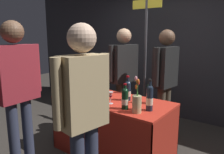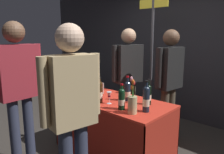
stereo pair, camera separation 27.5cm
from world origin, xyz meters
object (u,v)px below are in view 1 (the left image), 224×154
object	(u,v)px
featured_wine_bottle	(83,87)
display_bottle_0	(149,93)
flower_vase	(137,102)
wine_glass_near_vendor	(111,95)
taster_foreground_right	(84,107)
tasting_table	(112,117)
vendor_presenter	(165,76)
booth_signpost	(145,51)

from	to	relation	value
featured_wine_bottle	display_bottle_0	bearing A→B (deg)	17.35
display_bottle_0	flower_vase	distance (m)	0.38
display_bottle_0	flower_vase	size ratio (longest dim) A/B	0.78
wine_glass_near_vendor	flower_vase	xyz separation A→B (m)	(0.42, -0.08, 0.01)
featured_wine_bottle	display_bottle_0	distance (m)	0.91
display_bottle_0	taster_foreground_right	size ratio (longest dim) A/B	0.19
tasting_table	taster_foreground_right	size ratio (longest dim) A/B	0.91
tasting_table	display_bottle_0	xyz separation A→B (m)	(0.46, 0.15, 0.37)
vendor_presenter	taster_foreground_right	bearing A→B (deg)	8.80
tasting_table	vendor_presenter	world-z (taller)	vendor_presenter
wine_glass_near_vendor	taster_foreground_right	distance (m)	0.87
tasting_table	taster_foreground_right	bearing A→B (deg)	-66.14
featured_wine_bottle	wine_glass_near_vendor	distance (m)	0.50
flower_vase	vendor_presenter	xyz separation A→B (m)	(-0.14, 1.06, 0.11)
tasting_table	booth_signpost	distance (m)	1.40
featured_wine_bottle	wine_glass_near_vendor	size ratio (longest dim) A/B	2.12
display_bottle_0	taster_foreground_right	world-z (taller)	taster_foreground_right
wine_glass_near_vendor	vendor_presenter	world-z (taller)	vendor_presenter
flower_vase	taster_foreground_right	distance (m)	0.74
booth_signpost	display_bottle_0	bearing A→B (deg)	-58.69
flower_vase	taster_foreground_right	bearing A→B (deg)	-97.10
featured_wine_bottle	booth_signpost	world-z (taller)	booth_signpost
tasting_table	booth_signpost	xyz separation A→B (m)	(-0.14, 1.14, 0.79)
tasting_table	featured_wine_bottle	world-z (taller)	featured_wine_bottle
wine_glass_near_vendor	vendor_presenter	bearing A→B (deg)	74.31
display_bottle_0	taster_foreground_right	distance (m)	1.10
booth_signpost	taster_foreground_right	bearing A→B (deg)	-74.91
display_bottle_0	wine_glass_near_vendor	distance (m)	0.47
flower_vase	booth_signpost	size ratio (longest dim) A/B	0.18
featured_wine_bottle	vendor_presenter	bearing A→B (deg)	50.76
tasting_table	flower_vase	world-z (taller)	flower_vase
wine_glass_near_vendor	flower_vase	bearing A→B (deg)	-10.49
flower_vase	vendor_presenter	distance (m)	1.07
wine_glass_near_vendor	booth_signpost	world-z (taller)	booth_signpost
featured_wine_bottle	flower_vase	bearing A→B (deg)	-6.40
featured_wine_bottle	booth_signpost	bearing A→B (deg)	78.19
booth_signpost	wine_glass_near_vendor	bearing A→B (deg)	-79.60
featured_wine_bottle	display_bottle_0	size ratio (longest dim) A/B	1.01
tasting_table	taster_foreground_right	world-z (taller)	taster_foreground_right
tasting_table	booth_signpost	bearing A→B (deg)	97.18
taster_foreground_right	wine_glass_near_vendor	bearing A→B (deg)	31.38
flower_vase	tasting_table	bearing A→B (deg)	155.73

